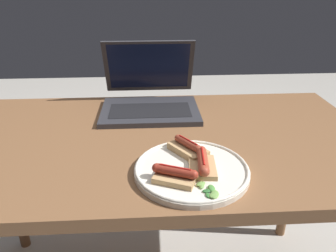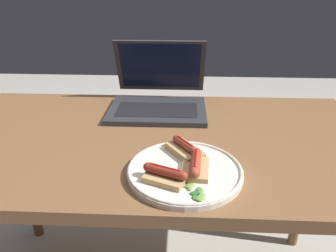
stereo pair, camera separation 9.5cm
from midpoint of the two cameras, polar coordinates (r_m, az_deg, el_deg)
desk at (r=1.05m, az=0.60°, el=-4.79°), size 1.38×0.74×0.70m
laptop at (r=1.22m, az=0.53°, el=5.04°), size 0.35×0.34×0.24m
plate at (r=0.84m, az=6.22°, el=-7.87°), size 0.29×0.29×0.02m
sausage_toast_left at (r=0.82m, az=8.14°, el=-6.92°), size 0.07×0.12×0.04m
sausage_toast_middle at (r=0.78m, az=3.05°, el=-8.62°), size 0.11×0.09×0.04m
sausage_toast_right at (r=0.89m, az=6.02°, el=-4.08°), size 0.11×0.12×0.04m
salad_pile at (r=0.75m, az=8.77°, el=-11.56°), size 0.05×0.07×0.01m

